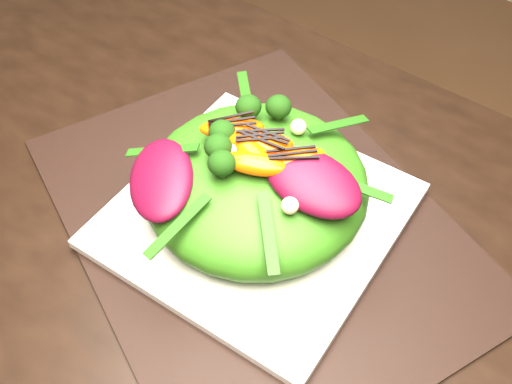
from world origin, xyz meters
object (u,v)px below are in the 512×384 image
Objects in this scene: salad_bowl at (256,206)px; lettuce_mound at (256,184)px; placemat at (256,219)px; dining_table at (92,231)px; orange_segment at (269,129)px; plate_base at (256,215)px.

lettuce_mound is at bearing 0.00° from salad_bowl.
dining_table is at bearing -141.86° from placemat.
salad_bowl is at bearing 38.14° from dining_table.
salad_bowl is 0.09m from orange_segment.
lettuce_mound is (0.00, 0.00, 0.04)m from salad_bowl.
salad_bowl is at bearing 0.00° from lettuce_mound.
plate_base is (0.15, 0.12, 0.03)m from dining_table.
salad_bowl reaches higher than placemat.
dining_table is 0.24m from orange_segment.
dining_table is 0.19m from salad_bowl.
lettuce_mound is (-0.00, 0.00, 0.06)m from placemat.
placemat is 0.06m from lettuce_mound.
lettuce_mound reaches higher than plate_base.
placemat is 0.11m from orange_segment.
dining_table is 0.19m from plate_base.
orange_segment reaches higher than salad_bowl.
salad_bowl is at bearing -73.40° from orange_segment.
orange_segment is at bearing 106.60° from lettuce_mound.
dining_table reaches higher than lettuce_mound.
dining_table is 6.81× the size of lettuce_mound.
placemat is at bearing -73.40° from orange_segment.
orange_segment reaches higher than plate_base.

